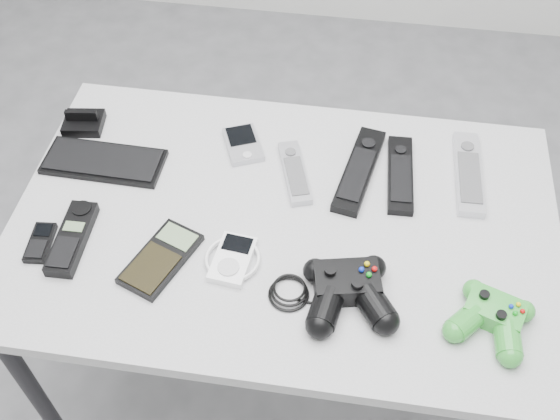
# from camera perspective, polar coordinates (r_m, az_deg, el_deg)

# --- Properties ---
(floor) EXTENTS (3.50, 3.50, 0.00)m
(floor) POSITION_cam_1_polar(r_m,az_deg,el_deg) (1.90, -0.23, -13.86)
(floor) COLOR slate
(floor) RESTS_ON ground
(desk) EXTENTS (1.06, 0.68, 0.71)m
(desk) POSITION_cam_1_polar(r_m,az_deg,el_deg) (1.33, 0.35, -2.57)
(desk) COLOR #9D9EA0
(desk) RESTS_ON floor
(pda_keyboard) EXTENTS (0.25, 0.11, 0.02)m
(pda_keyboard) POSITION_cam_1_polar(r_m,az_deg,el_deg) (1.42, -15.09, 4.12)
(pda_keyboard) COLOR black
(pda_keyboard) RESTS_ON desk
(dock_bracket) EXTENTS (0.09, 0.08, 0.05)m
(dock_bracket) POSITION_cam_1_polar(r_m,az_deg,el_deg) (1.51, -16.81, 7.59)
(dock_bracket) COLOR black
(dock_bracket) RESTS_ON desk
(pda) EXTENTS (0.11, 0.13, 0.02)m
(pda) POSITION_cam_1_polar(r_m,az_deg,el_deg) (1.41, -3.23, 5.77)
(pda) COLOR #A9A9B0
(pda) RESTS_ON desk
(remote_silver_a) EXTENTS (0.09, 0.18, 0.02)m
(remote_silver_a) POSITION_cam_1_polar(r_m,az_deg,el_deg) (1.35, 1.29, 3.33)
(remote_silver_a) COLOR #A9A9B0
(remote_silver_a) RESTS_ON desk
(remote_black_a) EXTENTS (0.10, 0.25, 0.02)m
(remote_black_a) POSITION_cam_1_polar(r_m,az_deg,el_deg) (1.36, 6.92, 3.52)
(remote_black_a) COLOR black
(remote_black_a) RESTS_ON desk
(remote_black_b) EXTENTS (0.06, 0.21, 0.02)m
(remote_black_b) POSITION_cam_1_polar(r_m,az_deg,el_deg) (1.37, 10.43, 3.11)
(remote_black_b) COLOR black
(remote_black_b) RESTS_ON desk
(remote_silver_b) EXTENTS (0.06, 0.23, 0.02)m
(remote_silver_b) POSITION_cam_1_polar(r_m,az_deg,el_deg) (1.40, 16.09, 3.15)
(remote_silver_b) COLOR silver
(remote_silver_b) RESTS_ON desk
(mobile_phone) EXTENTS (0.05, 0.09, 0.02)m
(mobile_phone) POSITION_cam_1_polar(r_m,az_deg,el_deg) (1.31, -20.16, -2.66)
(mobile_phone) COLOR black
(mobile_phone) RESTS_ON desk
(cordless_handset) EXTENTS (0.06, 0.17, 0.03)m
(cordless_handset) POSITION_cam_1_polar(r_m,az_deg,el_deg) (1.29, -17.66, -2.33)
(cordless_handset) COLOR black
(cordless_handset) RESTS_ON desk
(calculator) EXTENTS (0.14, 0.18, 0.02)m
(calculator) POSITION_cam_1_polar(r_m,az_deg,el_deg) (1.23, -10.34, -4.17)
(calculator) COLOR black
(calculator) RESTS_ON desk
(mp3_player) EXTENTS (0.11, 0.12, 0.02)m
(mp3_player) POSITION_cam_1_polar(r_m,az_deg,el_deg) (1.21, -4.15, -4.26)
(mp3_player) COLOR white
(mp3_player) RESTS_ON desk
(controller_black) EXTENTS (0.31, 0.23, 0.05)m
(controller_black) POSITION_cam_1_polar(r_m,az_deg,el_deg) (1.16, 5.95, -6.89)
(controller_black) COLOR black
(controller_black) RESTS_ON desk
(controller_green) EXTENTS (0.18, 0.18, 0.05)m
(controller_green) POSITION_cam_1_polar(r_m,az_deg,el_deg) (1.18, 18.00, -8.80)
(controller_green) COLOR #238023
(controller_green) RESTS_ON desk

